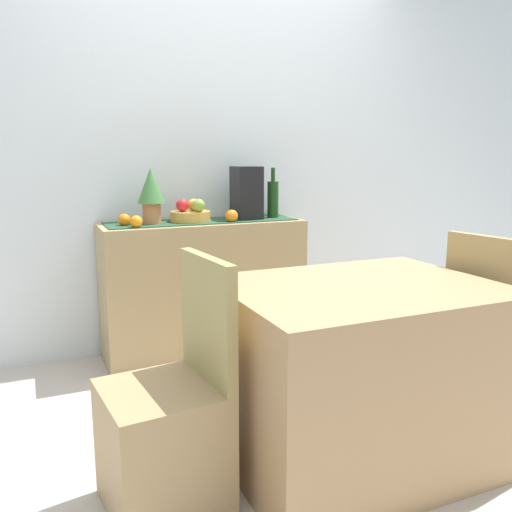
{
  "coord_description": "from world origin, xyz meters",
  "views": [
    {
      "loc": [
        -1.17,
        -2.16,
        1.24
      ],
      "look_at": [
        -0.07,
        0.37,
        0.72
      ],
      "focal_mm": 37.1,
      "sensor_mm": 36.0,
      "label": 1
    }
  ],
  "objects_px": {
    "wine_bottle": "(273,199)",
    "chair_near_window": "(167,436)",
    "dining_table": "(358,372)",
    "potted_plant": "(151,191)",
    "chair_by_corner": "(500,366)",
    "sideboard_console": "(204,289)",
    "coffee_maker": "(246,193)",
    "fruit_bowl": "(191,216)"
  },
  "relations": [
    {
      "from": "wine_bottle",
      "to": "chair_near_window",
      "type": "distance_m",
      "value": 1.87
    },
    {
      "from": "sideboard_console",
      "to": "dining_table",
      "type": "height_order",
      "value": "sideboard_console"
    },
    {
      "from": "potted_plant",
      "to": "dining_table",
      "type": "height_order",
      "value": "potted_plant"
    },
    {
      "from": "wine_bottle",
      "to": "coffee_maker",
      "type": "xyz_separation_m",
      "value": [
        -0.18,
        -0.0,
        0.04
      ]
    },
    {
      "from": "sideboard_console",
      "to": "wine_bottle",
      "type": "distance_m",
      "value": 0.73
    },
    {
      "from": "potted_plant",
      "to": "chair_by_corner",
      "type": "relative_size",
      "value": 0.37
    },
    {
      "from": "coffee_maker",
      "to": "dining_table",
      "type": "relative_size",
      "value": 0.31
    },
    {
      "from": "wine_bottle",
      "to": "potted_plant",
      "type": "height_order",
      "value": "potted_plant"
    },
    {
      "from": "chair_near_window",
      "to": "dining_table",
      "type": "bearing_deg",
      "value": -0.11
    },
    {
      "from": "sideboard_console",
      "to": "fruit_bowl",
      "type": "distance_m",
      "value": 0.47
    },
    {
      "from": "sideboard_console",
      "to": "dining_table",
      "type": "distance_m",
      "value": 1.39
    },
    {
      "from": "sideboard_console",
      "to": "coffee_maker",
      "type": "distance_m",
      "value": 0.66
    },
    {
      "from": "wine_bottle",
      "to": "chair_by_corner",
      "type": "height_order",
      "value": "wine_bottle"
    },
    {
      "from": "potted_plant",
      "to": "coffee_maker",
      "type": "bearing_deg",
      "value": 0.0
    },
    {
      "from": "dining_table",
      "to": "chair_near_window",
      "type": "xyz_separation_m",
      "value": [
        -0.8,
        0.0,
        -0.1
      ]
    },
    {
      "from": "chair_near_window",
      "to": "chair_by_corner",
      "type": "xyz_separation_m",
      "value": [
        1.6,
        -0.0,
        0.0
      ]
    },
    {
      "from": "coffee_maker",
      "to": "potted_plant",
      "type": "height_order",
      "value": "coffee_maker"
    },
    {
      "from": "coffee_maker",
      "to": "chair_near_window",
      "type": "relative_size",
      "value": 0.37
    },
    {
      "from": "potted_plant",
      "to": "dining_table",
      "type": "relative_size",
      "value": 0.31
    },
    {
      "from": "chair_by_corner",
      "to": "dining_table",
      "type": "bearing_deg",
      "value": 179.81
    },
    {
      "from": "fruit_bowl",
      "to": "coffee_maker",
      "type": "distance_m",
      "value": 0.39
    },
    {
      "from": "sideboard_console",
      "to": "chair_near_window",
      "type": "bearing_deg",
      "value": -113.07
    },
    {
      "from": "chair_near_window",
      "to": "chair_by_corner",
      "type": "relative_size",
      "value": 1.0
    },
    {
      "from": "potted_plant",
      "to": "chair_near_window",
      "type": "bearing_deg",
      "value": -101.3
    },
    {
      "from": "wine_bottle",
      "to": "dining_table",
      "type": "height_order",
      "value": "wine_bottle"
    },
    {
      "from": "coffee_maker",
      "to": "sideboard_console",
      "type": "bearing_deg",
      "value": 180.0
    },
    {
      "from": "sideboard_console",
      "to": "fruit_bowl",
      "type": "xyz_separation_m",
      "value": [
        -0.08,
        0.0,
        0.46
      ]
    },
    {
      "from": "wine_bottle",
      "to": "chair_near_window",
      "type": "relative_size",
      "value": 0.36
    },
    {
      "from": "sideboard_console",
      "to": "fruit_bowl",
      "type": "bearing_deg",
      "value": 180.0
    },
    {
      "from": "dining_table",
      "to": "wine_bottle",
      "type": "bearing_deg",
      "value": 79.27
    },
    {
      "from": "sideboard_console",
      "to": "chair_near_window",
      "type": "distance_m",
      "value": 1.5
    },
    {
      "from": "sideboard_console",
      "to": "potted_plant",
      "type": "distance_m",
      "value": 0.69
    },
    {
      "from": "dining_table",
      "to": "potted_plant",
      "type": "bearing_deg",
      "value": 110.95
    },
    {
      "from": "fruit_bowl",
      "to": "wine_bottle",
      "type": "distance_m",
      "value": 0.56
    },
    {
      "from": "sideboard_console",
      "to": "wine_bottle",
      "type": "relative_size",
      "value": 3.83
    },
    {
      "from": "wine_bottle",
      "to": "dining_table",
      "type": "relative_size",
      "value": 0.3
    },
    {
      "from": "wine_bottle",
      "to": "chair_by_corner",
      "type": "xyz_separation_m",
      "value": [
        0.54,
        -1.38,
        -0.71
      ]
    },
    {
      "from": "wine_bottle",
      "to": "dining_table",
      "type": "bearing_deg",
      "value": -100.73
    },
    {
      "from": "sideboard_console",
      "to": "coffee_maker",
      "type": "relative_size",
      "value": 3.72
    },
    {
      "from": "sideboard_console",
      "to": "dining_table",
      "type": "bearing_deg",
      "value": -81.07
    },
    {
      "from": "sideboard_console",
      "to": "dining_table",
      "type": "xyz_separation_m",
      "value": [
        0.22,
        -1.37,
        -0.05
      ]
    },
    {
      "from": "potted_plant",
      "to": "dining_table",
      "type": "bearing_deg",
      "value": -69.05
    }
  ]
}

